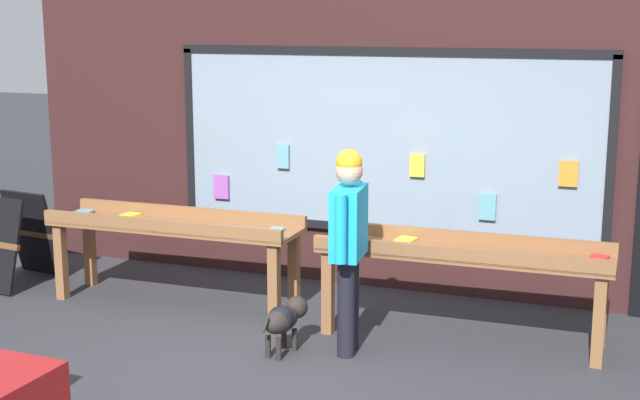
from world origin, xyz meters
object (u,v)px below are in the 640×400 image
at_px(display_table_right, 463,260).
at_px(sandwich_board_sign, 15,239).
at_px(display_table_left, 174,232).
at_px(person_browsing, 349,237).
at_px(small_dog, 284,318).

distance_m(display_table_right, sandwich_board_sign, 4.53).
bearing_deg(display_table_left, sandwich_board_sign, -179.97).
distance_m(person_browsing, sandwich_board_sign, 3.82).
bearing_deg(display_table_right, small_dog, -147.89).
bearing_deg(display_table_left, small_dog, -28.77).
xyz_separation_m(display_table_left, person_browsing, (1.91, -0.61, 0.26)).
height_order(display_table_left, person_browsing, person_browsing).
xyz_separation_m(person_browsing, sandwich_board_sign, (-3.74, 0.61, -0.49)).
bearing_deg(small_dog, display_table_right, -47.94).
bearing_deg(sandwich_board_sign, display_table_right, 7.35).
bearing_deg(person_browsing, display_table_left, 65.70).
bearing_deg(display_table_right, sandwich_board_sign, -179.98).
distance_m(display_table_left, sandwich_board_sign, 1.84).
height_order(display_table_right, small_dog, display_table_right).
xyz_separation_m(display_table_right, small_dog, (-1.26, -0.79, -0.40)).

